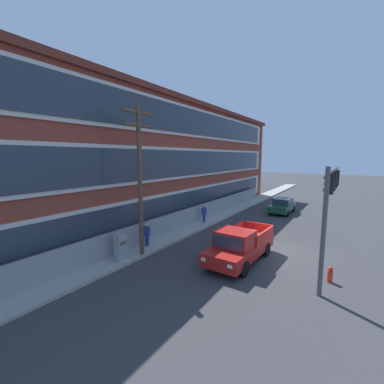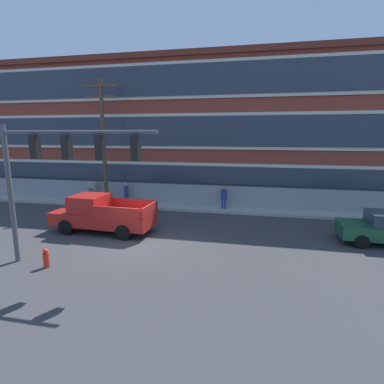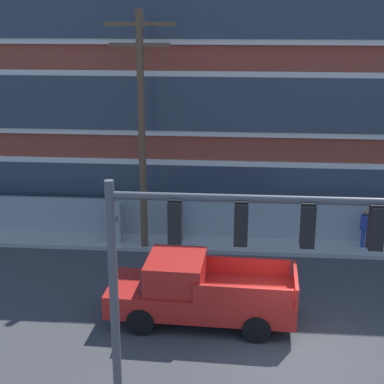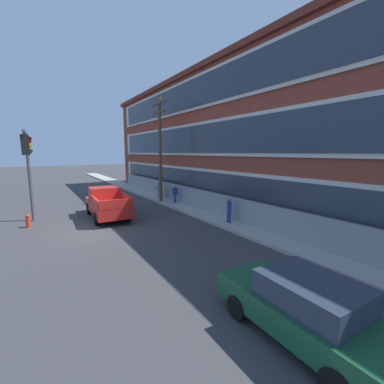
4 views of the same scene
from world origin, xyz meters
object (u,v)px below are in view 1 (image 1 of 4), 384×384
object	(u,v)px
pedestrian_by_fence	(147,234)
electrical_cabinet	(121,248)
sedan_dark_green	(282,206)
pedestrian_near_cabinet	(204,213)
utility_pole_near_corner	(140,175)
pickup_truck_red	(239,246)
fire_hydrant	(330,275)
traffic_signal_mast	(331,194)

from	to	relation	value
pedestrian_by_fence	electrical_cabinet	bearing A→B (deg)	-172.68
sedan_dark_green	pedestrian_near_cabinet	xyz separation A→B (m)	(-8.37, 4.72, 0.18)
utility_pole_near_corner	sedan_dark_green	bearing A→B (deg)	-13.84
sedan_dark_green	electrical_cabinet	distance (m)	18.60
pickup_truck_red	electrical_cabinet	bearing A→B (deg)	123.64
utility_pole_near_corner	electrical_cabinet	size ratio (longest dim) A/B	5.27
electrical_cabinet	pedestrian_near_cabinet	size ratio (longest dim) A/B	1.00
utility_pole_near_corner	fire_hydrant	world-z (taller)	utility_pole_near_corner
electrical_cabinet	sedan_dark_green	bearing A→B (deg)	-14.08
pickup_truck_red	fire_hydrant	distance (m)	4.61
pedestrian_by_fence	pickup_truck_red	bearing A→B (deg)	-78.34
electrical_cabinet	fire_hydrant	bearing A→B (deg)	-69.53
electrical_cabinet	pedestrian_near_cabinet	world-z (taller)	pedestrian_near_cabinet
electrical_cabinet	pedestrian_by_fence	world-z (taller)	pedestrian_by_fence
traffic_signal_mast	pedestrian_near_cabinet	distance (m)	11.78
pickup_truck_red	traffic_signal_mast	bearing A→B (deg)	-80.39
pickup_truck_red	pedestrian_near_cabinet	xyz separation A→B (m)	(5.97, 5.76, 0.03)
electrical_cabinet	pedestrian_near_cabinet	xyz separation A→B (m)	(9.67, 0.19, 0.13)
traffic_signal_mast	pickup_truck_red	bearing A→B (deg)	99.61
utility_pole_near_corner	pedestrian_by_fence	xyz separation A→B (m)	(1.21, 0.71, -3.94)
pedestrian_by_fence	fire_hydrant	size ratio (longest dim) A/B	2.17
traffic_signal_mast	utility_pole_near_corner	xyz separation A→B (m)	(-3.15, 9.46, 0.74)
sedan_dark_green	traffic_signal_mast	bearing A→B (deg)	-158.62
utility_pole_near_corner	pedestrian_by_fence	world-z (taller)	utility_pole_near_corner
pickup_truck_red	pedestrian_near_cabinet	size ratio (longest dim) A/B	3.31
pedestrian_near_cabinet	pedestrian_by_fence	distance (m)	7.19
pedestrian_by_fence	fire_hydrant	world-z (taller)	pedestrian_by_fence
electrical_cabinet	utility_pole_near_corner	bearing A→B (deg)	-17.08
utility_pole_near_corner	electrical_cabinet	xyz separation A→B (m)	(-1.27, 0.39, -4.07)
sedan_dark_green	utility_pole_near_corner	xyz separation A→B (m)	(-16.77, 4.13, 4.12)
pickup_truck_red	pedestrian_near_cabinet	bearing A→B (deg)	43.95
sedan_dark_green	fire_hydrant	bearing A→B (deg)	-158.51
sedan_dark_green	electrical_cabinet	size ratio (longest dim) A/B	2.60
electrical_cabinet	fire_hydrant	world-z (taller)	electrical_cabinet
traffic_signal_mast	pedestrian_near_cabinet	world-z (taller)	traffic_signal_mast
sedan_dark_green	fire_hydrant	xyz separation A→B (m)	(-14.26, -5.61, -0.42)
traffic_signal_mast	sedan_dark_green	size ratio (longest dim) A/B	1.44
pickup_truck_red	utility_pole_near_corner	size ratio (longest dim) A/B	0.63
pickup_truck_red	sedan_dark_green	xyz separation A→B (m)	(14.34, 1.04, -0.14)
pickup_truck_red	utility_pole_near_corner	bearing A→B (deg)	115.15
pedestrian_by_fence	fire_hydrant	xyz separation A→B (m)	(1.30, -10.46, -0.59)
fire_hydrant	pickup_truck_red	bearing A→B (deg)	91.03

